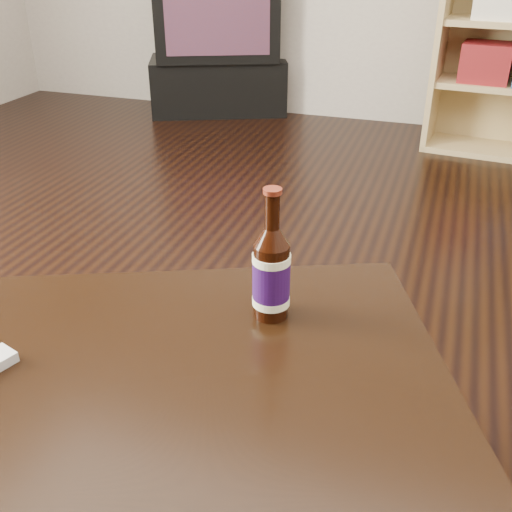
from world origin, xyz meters
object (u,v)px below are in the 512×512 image
(tv_stand, at_px, (219,85))
(tv, at_px, (216,11))
(coffee_table, at_px, (96,406))
(beer_bottle, at_px, (271,273))

(tv_stand, relative_size, tv, 0.98)
(tv, bearing_deg, coffee_table, -94.95)
(tv_stand, distance_m, coffee_table, 3.32)
(tv, xyz_separation_m, coffee_table, (1.03, -3.15, -0.25))
(tv, xyz_separation_m, beer_bottle, (1.26, -2.87, -0.10))
(tv_stand, xyz_separation_m, beer_bottle, (1.26, -2.87, 0.36))
(tv, bearing_deg, tv_stand, 90.00)
(tv_stand, height_order, tv, tv)
(beer_bottle, bearing_deg, tv_stand, 113.67)
(tv_stand, height_order, beer_bottle, beer_bottle)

